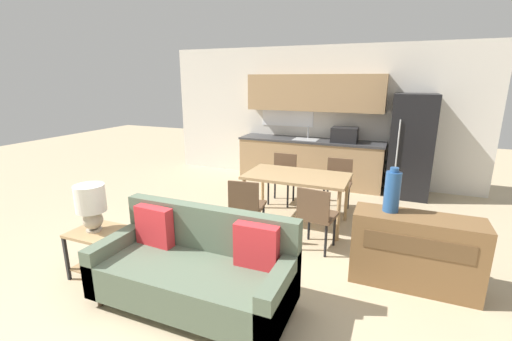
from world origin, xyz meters
TOP-DOWN VIEW (x-y plane):
  - ground_plane at (0.00, 0.00)m, footprint 20.00×20.00m
  - wall_back at (-0.01, 4.63)m, footprint 6.40×0.07m
  - kitchen_counter at (0.01, 4.33)m, footprint 2.85×0.65m
  - refrigerator at (1.83, 4.22)m, footprint 0.71×0.74m
  - dining_table at (0.32, 2.25)m, footprint 1.46×0.83m
  - couch at (-0.01, 0.09)m, footprint 1.83×0.80m
  - side_table at (-1.26, 0.09)m, footprint 0.47×0.47m
  - table_lamp at (-1.26, 0.08)m, footprint 0.30×0.30m
  - credenza at (1.87, 1.18)m, footprint 1.22×0.42m
  - vase at (1.60, 1.21)m, footprint 0.15×0.15m
  - dining_chair_near_right at (0.78, 1.52)m, footprint 0.47×0.47m
  - dining_chair_far_left at (-0.15, 3.03)m, footprint 0.42×0.42m
  - dining_chair_near_left at (-0.14, 1.50)m, footprint 0.47×0.47m
  - dining_chair_far_right at (0.78, 3.02)m, footprint 0.42×0.42m

SIDE VIEW (x-z plane):
  - ground_plane at x=0.00m, z-range 0.00..0.00m
  - couch at x=-0.01m, z-range -0.09..0.78m
  - side_table at x=-1.26m, z-range 0.09..0.60m
  - credenza at x=1.87m, z-range 0.00..0.76m
  - dining_chair_near_right at x=0.78m, z-range 0.06..0.89m
  - dining_chair_far_left at x=-0.15m, z-range 0.06..0.89m
  - dining_chair_near_left at x=-0.14m, z-range 0.06..0.89m
  - dining_chair_far_right at x=0.78m, z-range 0.06..0.89m
  - dining_table at x=0.32m, z-range 0.30..1.03m
  - table_lamp at x=-1.26m, z-range 0.56..1.07m
  - kitchen_counter at x=0.01m, z-range -0.23..1.92m
  - refrigerator at x=1.83m, z-range 0.00..1.82m
  - vase at x=1.60m, z-range 0.74..1.20m
  - wall_back at x=-0.01m, z-range 0.00..2.70m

